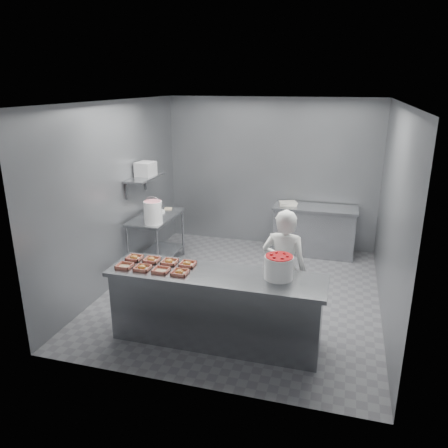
{
  "coord_description": "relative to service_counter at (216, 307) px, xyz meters",
  "views": [
    {
      "loc": [
        1.38,
        -5.85,
        3.05
      ],
      "look_at": [
        -0.23,
        -0.2,
        1.13
      ],
      "focal_mm": 35.0,
      "sensor_mm": 36.0,
      "label": 1
    }
  ],
  "objects": [
    {
      "name": "tray_7",
      "position": [
        -0.4,
        0.13,
        0.47
      ],
      "size": [
        0.19,
        0.18,
        0.06
      ],
      "color": "tan",
      "rests_on": "service_counter"
    },
    {
      "name": "wall_back",
      "position": [
        0.0,
        3.6,
        0.95
      ],
      "size": [
        4.0,
        0.04,
        2.8
      ],
      "primitive_type": "cube",
      "color": "slate",
      "rests_on": "ground"
    },
    {
      "name": "tray_5",
      "position": [
        -0.88,
        0.13,
        0.47
      ],
      "size": [
        0.19,
        0.18,
        0.06
      ],
      "color": "tan",
      "rests_on": "service_counter"
    },
    {
      "name": "back_counter",
      "position": [
        0.9,
        3.25,
        -0.0
      ],
      "size": [
        1.5,
        0.6,
        0.9
      ],
      "color": "slate",
      "rests_on": "ground"
    },
    {
      "name": "tray_2",
      "position": [
        -0.64,
        -0.13,
        0.47
      ],
      "size": [
        0.19,
        0.18,
        0.04
      ],
      "color": "tan",
      "rests_on": "service_counter"
    },
    {
      "name": "rag",
      "position": [
        -1.61,
        2.39,
        0.46
      ],
      "size": [
        0.16,
        0.15,
        0.02
      ],
      "primitive_type": "cube",
      "rotation": [
        0.0,
        0.0,
        0.32
      ],
      "color": "#CCB28C",
      "rests_on": "prep_table"
    },
    {
      "name": "wall_right",
      "position": [
        2.0,
        1.35,
        0.95
      ],
      "size": [
        0.04,
        4.5,
        2.8
      ],
      "primitive_type": "cube",
      "color": "slate",
      "rests_on": "ground"
    },
    {
      "name": "wall_shelf",
      "position": [
        -1.82,
        1.95,
        1.1
      ],
      "size": [
        0.35,
        0.9,
        0.03
      ],
      "primitive_type": "cube",
      "color": "slate",
      "rests_on": "wall_left"
    },
    {
      "name": "bucket_lid",
      "position": [
        -1.74,
        2.13,
        0.46
      ],
      "size": [
        0.38,
        0.38,
        0.03
      ],
      "primitive_type": "cylinder",
      "rotation": [
        0.0,
        0.0,
        0.11
      ],
      "color": "white",
      "rests_on": "prep_table"
    },
    {
      "name": "glaze_bucket",
      "position": [
        -1.51,
        1.56,
        0.64
      ],
      "size": [
        0.31,
        0.29,
        0.44
      ],
      "color": "white",
      "rests_on": "prep_table"
    },
    {
      "name": "floor",
      "position": [
        0.0,
        1.35,
        -0.45
      ],
      "size": [
        4.5,
        4.5,
        0.0
      ],
      "primitive_type": "plane",
      "color": "#4C4C51",
      "rests_on": "ground"
    },
    {
      "name": "appliance",
      "position": [
        -1.82,
        2.01,
        1.23
      ],
      "size": [
        0.29,
        0.33,
        0.23
      ],
      "primitive_type": "cube",
      "rotation": [
        0.0,
        0.0,
        -0.1
      ],
      "color": "gray",
      "rests_on": "wall_shelf"
    },
    {
      "name": "wall_left",
      "position": [
        -2.0,
        1.35,
        0.95
      ],
      "size": [
        0.04,
        4.5,
        2.8
      ],
      "primitive_type": "cube",
      "color": "slate",
      "rests_on": "ground"
    },
    {
      "name": "tray_0",
      "position": [
        -1.12,
        -0.13,
        0.47
      ],
      "size": [
        0.19,
        0.18,
        0.04
      ],
      "color": "tan",
      "rests_on": "service_counter"
    },
    {
      "name": "worker",
      "position": [
        0.72,
        0.6,
        0.33
      ],
      "size": [
        0.6,
        0.42,
        1.58
      ],
      "primitive_type": "imported",
      "rotation": [
        0.0,
        0.0,
        3.06
      ],
      "color": "white",
      "rests_on": "ground"
    },
    {
      "name": "service_counter",
      "position": [
        0.0,
        0.0,
        0.0
      ],
      "size": [
        2.6,
        0.7,
        0.9
      ],
      "color": "slate",
      "rests_on": "ground"
    },
    {
      "name": "tray_1",
      "position": [
        -0.88,
        -0.13,
        0.47
      ],
      "size": [
        0.19,
        0.18,
        0.06
      ],
      "color": "tan",
      "rests_on": "service_counter"
    },
    {
      "name": "tray_6",
      "position": [
        -0.64,
        0.13,
        0.47
      ],
      "size": [
        0.19,
        0.18,
        0.06
      ],
      "color": "tan",
      "rests_on": "service_counter"
    },
    {
      "name": "ceiling",
      "position": [
        0.0,
        1.35,
        2.35
      ],
      "size": [
        4.5,
        4.5,
        0.0
      ],
      "primitive_type": "plane",
      "rotation": [
        3.14,
        0.0,
        0.0
      ],
      "color": "white",
      "rests_on": "wall_back"
    },
    {
      "name": "strawberry_tub",
      "position": [
        0.73,
        0.08,
        0.59
      ],
      "size": [
        0.33,
        0.33,
        0.28
      ],
      "color": "white",
      "rests_on": "service_counter"
    },
    {
      "name": "tray_4",
      "position": [
        -1.12,
        0.13,
        0.47
      ],
      "size": [
        0.19,
        0.18,
        0.06
      ],
      "color": "tan",
      "rests_on": "service_counter"
    },
    {
      "name": "paper_stack",
      "position": [
        0.4,
        3.25,
        0.48
      ],
      "size": [
        0.34,
        0.28,
        0.06
      ],
      "primitive_type": "cube",
      "rotation": [
        0.0,
        0.0,
        0.23
      ],
      "color": "silver",
      "rests_on": "back_counter"
    },
    {
      "name": "tray_3",
      "position": [
        -0.4,
        -0.13,
        0.47
      ],
      "size": [
        0.19,
        0.18,
        0.06
      ],
      "color": "tan",
      "rests_on": "service_counter"
    },
    {
      "name": "prep_table",
      "position": [
        -1.65,
        1.95,
        0.14
      ],
      "size": [
        0.6,
        1.2,
        0.9
      ],
      "color": "slate",
      "rests_on": "ground"
    }
  ]
}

